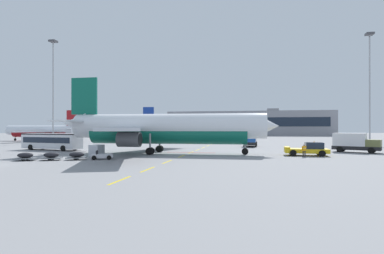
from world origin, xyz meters
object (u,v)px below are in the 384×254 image
airliner_mid_left (181,128)px  fuel_service_truck (251,139)px  pushback_tug (308,149)px  airliner_far_center (42,131)px  catering_truck (355,142)px  apron_light_mast_far (370,76)px  apron_shuttle_bus (52,140)px  apron_light_mast_near (53,80)px  ground_crew_worker (304,150)px  airliner_foreground (164,128)px  uld_cargo_container (97,150)px  baggage_train (64,156)px

airliner_mid_left → fuel_service_truck: airliner_mid_left is taller
pushback_tug → airliner_mid_left: (-35.86, 72.37, 3.13)m
pushback_tug → airliner_far_center: size_ratio=0.23×
catering_truck → apron_light_mast_far: size_ratio=0.27×
apron_shuttle_bus → apron_light_mast_near: (-17.23, 24.39, 15.19)m
ground_crew_worker → apron_shuttle_bus: bearing=173.4°
catering_truck → apron_light_mast_far: (12.10, 29.12, 15.31)m
apron_light_mast_far → airliner_foreground: bearing=-138.4°
airliner_mid_left → apron_light_mast_far: size_ratio=1.28×
airliner_foreground → apron_shuttle_bus: bearing=171.8°
airliner_far_center → pushback_tug: bearing=-27.1°
catering_truck → uld_cargo_container: size_ratio=3.94×
airliner_far_center → fuel_service_truck: airliner_far_center is taller
apron_shuttle_bus → fuel_service_truck: size_ratio=1.74×
airliner_mid_left → apron_shuttle_bus: 70.24m
catering_truck → pushback_tug: bearing=-138.1°
uld_cargo_container → apron_light_mast_far: (50.17, 43.25, 16.16)m
catering_truck → airliner_foreground: bearing=-164.7°
ground_crew_worker → uld_cargo_container: bearing=-171.7°
pushback_tug → apron_shuttle_bus: 43.46m
apron_shuttle_bus → baggage_train: size_ratio=1.08×
airliner_far_center → apron_light_mast_far: 92.84m
airliner_foreground → ground_crew_worker: 20.82m
airliner_far_center → baggage_train: (40.39, -48.69, -2.47)m
airliner_mid_left → airliner_far_center: 50.46m
catering_truck → fuel_service_truck: 21.25m
airliner_far_center → ground_crew_worker: size_ratio=15.14×
fuel_service_truck → airliner_foreground: bearing=-121.7°
airliner_foreground → apron_shuttle_bus: size_ratio=2.82×
airliner_mid_left → catering_truck: 78.53m
fuel_service_truck → ground_crew_worker: size_ratio=4.06×
airliner_foreground → fuel_service_truck: size_ratio=4.91×
airliner_far_center → apron_light_mast_near: apron_light_mast_near is taller
pushback_tug → apron_light_mast_far: 45.06m
catering_truck → apron_light_mast_far: bearing=67.4°
catering_truck → fuel_service_truck: size_ratio=1.04×
airliner_far_center → baggage_train: airliner_far_center is taller
apron_shuttle_bus → airliner_mid_left: bearing=83.9°
pushback_tug → catering_truck: catering_truck is taller
pushback_tug → uld_cargo_container: size_ratio=3.26×
catering_truck → fuel_service_truck: same height
baggage_train → uld_cargo_container: size_ratio=6.09×
apron_shuttle_bus → uld_cargo_container: bearing=-33.4°
airliner_far_center → uld_cargo_container: (41.61, -42.90, -2.21)m
baggage_train → airliner_mid_left: bearing=93.4°
catering_truck → airliner_mid_left: bearing=124.4°
airliner_mid_left → fuel_service_truck: size_ratio=5.01×
catering_truck → apron_light_mast_near: size_ratio=0.27×
apron_light_mast_far → apron_light_mast_near: bearing=-173.1°
uld_cargo_container → airliner_foreground: bearing=36.0°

